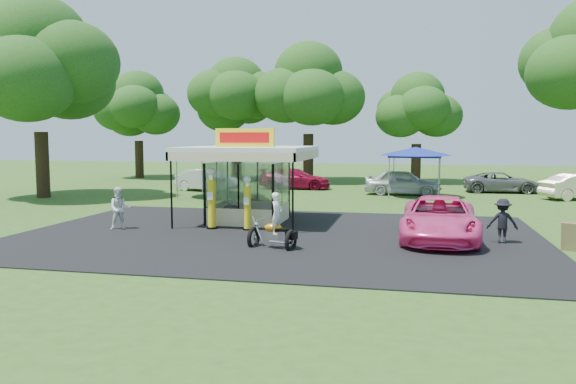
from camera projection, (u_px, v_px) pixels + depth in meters
name	position (u px, v px, depth m)	size (l,w,h in m)	color
ground	(263.00, 245.00, 19.80)	(120.00, 120.00, 0.00)	#2D4B17
asphalt_apron	(276.00, 235.00, 21.74)	(20.00, 14.00, 0.04)	black
gas_station_kiosk	(249.00, 183.00, 24.91)	(5.40, 5.40, 4.18)	white
gas_pump_left	(212.00, 200.00, 23.07)	(0.48, 0.48, 2.56)	black
gas_pump_right	(247.00, 205.00, 22.77)	(0.42, 0.42, 2.25)	black
motorcycle	(275.00, 226.00, 19.07)	(1.77, 1.11, 2.02)	black
spare_tires	(232.00, 214.00, 24.76)	(1.06, 0.97, 0.86)	black
a_frame_sign	(570.00, 236.00, 18.80)	(0.59, 0.65, 0.96)	#593819
kiosk_car	(262.00, 206.00, 27.18)	(1.13, 2.82, 0.96)	yellow
pink_sedan	(439.00, 219.00, 20.60)	(2.69, 5.83, 1.62)	#F44291
spectator_west	(120.00, 209.00, 22.97)	(0.86, 0.67, 1.77)	white
spectator_east_a	(502.00, 221.00, 19.98)	(1.06, 0.61, 1.63)	black
bg_car_a	(207.00, 180.00, 39.25)	(1.64, 4.69, 1.55)	silver
bg_car_b	(295.00, 179.00, 41.00)	(2.11, 5.19, 1.51)	maroon
bg_car_c	(403.00, 182.00, 36.77)	(1.99, 4.94, 1.68)	#B8B9BD
bg_car_d	(502.00, 182.00, 38.41)	(2.31, 5.02, 1.39)	#5A5A5C
tent_west	(211.00, 150.00, 35.30)	(4.76, 4.76, 3.33)	gray
tent_east	(416.00, 152.00, 35.24)	(4.54, 4.54, 3.17)	gray
oak_far_a	(138.00, 111.00, 51.61)	(8.11, 8.11, 9.61)	black
oak_far_b	(236.00, 104.00, 49.04)	(8.77, 8.77, 10.46)	black
oak_far_c	(308.00, 95.00, 47.15)	(9.72, 9.72, 11.46)	black
oak_far_d	(417.00, 114.00, 46.38)	(7.48, 7.48, 8.91)	black
oak_near	(39.00, 75.00, 34.58)	(10.57, 10.57, 12.17)	black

